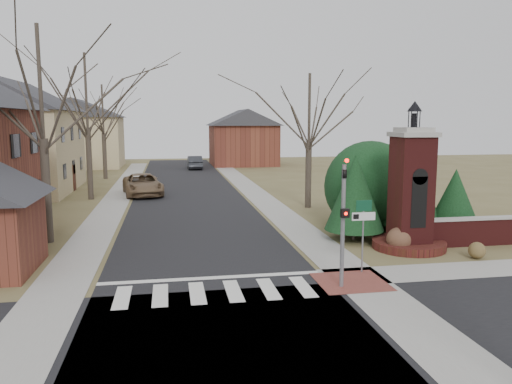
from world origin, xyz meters
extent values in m
plane|color=brown|center=(0.00, 0.00, 0.00)|extent=(120.00, 120.00, 0.00)
cube|color=black|center=(0.00, 22.00, 0.01)|extent=(8.00, 70.00, 0.01)
cube|color=black|center=(0.00, -3.00, 0.01)|extent=(120.00, 8.00, 0.01)
cube|color=silver|center=(0.00, 0.80, 0.01)|extent=(8.00, 2.20, 0.02)
cube|color=silver|center=(0.00, 2.30, 0.01)|extent=(8.00, 0.35, 0.02)
cube|color=gray|center=(5.20, 22.00, 0.01)|extent=(2.00, 60.00, 0.02)
cube|color=gray|center=(-5.20, 22.00, 0.01)|extent=(2.00, 60.00, 0.02)
cube|color=brown|center=(4.80, 1.00, 0.01)|extent=(2.40, 2.40, 0.02)
cylinder|color=slate|center=(4.30, 0.60, 2.10)|extent=(0.14, 0.14, 4.20)
imported|color=black|center=(4.30, 0.60, 4.05)|extent=(0.15, 0.18, 0.90)
sphere|color=#FF0C05|center=(4.30, 0.38, 4.35)|extent=(0.14, 0.14, 0.14)
cube|color=black|center=(4.30, 0.42, 2.60)|extent=(0.28, 0.16, 0.30)
sphere|color=#FF0C05|center=(4.30, 0.33, 2.60)|extent=(0.11, 0.11, 0.11)
cylinder|color=slate|center=(5.60, 2.00, 1.30)|extent=(0.06, 0.06, 2.60)
cube|color=silver|center=(5.60, 1.98, 2.15)|extent=(0.90, 0.03, 0.30)
cube|color=black|center=(5.30, 1.97, 2.15)|extent=(0.22, 0.02, 0.18)
cube|color=#0D4027|center=(5.60, 1.98, 2.55)|extent=(0.60, 0.03, 0.40)
cylinder|color=#4F1817|center=(9.00, 5.00, 0.18)|extent=(3.20, 3.20, 0.36)
cube|color=#4F1817|center=(9.00, 5.00, 2.50)|extent=(1.50, 1.50, 5.00)
cube|color=black|center=(9.00, 4.28, 2.20)|extent=(0.70, 0.10, 2.20)
cube|color=gray|center=(9.00, 5.00, 5.05)|extent=(1.70, 1.70, 0.20)
cube|color=gray|center=(9.00, 5.00, 5.25)|extent=(1.30, 1.30, 0.20)
cylinder|color=black|center=(9.00, 5.00, 5.65)|extent=(0.20, 0.20, 0.60)
cone|color=black|center=(9.00, 5.00, 6.25)|extent=(0.64, 0.64, 0.45)
cube|color=#4F1817|center=(13.50, 5.00, 0.60)|extent=(7.50, 0.40, 1.20)
cube|color=gray|center=(13.50, 5.00, 1.25)|extent=(7.50, 0.50, 0.10)
cube|color=#CEC489|center=(-13.50, 27.00, 3.20)|extent=(9.00, 12.00, 6.40)
cube|color=#CEC489|center=(-12.00, 48.00, 3.00)|extent=(10.00, 8.00, 6.00)
cube|color=#CEC489|center=(-14.80, 46.40, 6.99)|extent=(0.75, 0.75, 3.08)
cube|color=brown|center=(8.00, 48.00, 2.50)|extent=(8.00, 8.00, 5.00)
cube|color=brown|center=(5.76, 46.40, 5.90)|extent=(0.75, 0.75, 2.80)
cylinder|color=#473D33|center=(7.20, 7.00, 0.25)|extent=(0.20, 0.20, 0.50)
cone|color=black|center=(7.20, 7.00, 2.30)|extent=(2.80, 2.80, 3.60)
cylinder|color=#473D33|center=(10.50, 8.20, 0.25)|extent=(0.20, 0.20, 0.50)
cone|color=black|center=(10.50, 8.20, 2.60)|extent=(3.40, 3.40, 4.20)
cylinder|color=#473D33|center=(12.50, 7.20, 0.25)|extent=(0.20, 0.20, 0.50)
cone|color=black|center=(12.50, 7.20, 1.90)|extent=(2.40, 2.40, 2.80)
sphere|color=black|center=(9.00, 9.50, 2.40)|extent=(4.80, 4.80, 4.80)
cylinder|color=#473D33|center=(-7.00, 9.00, 2.42)|extent=(0.40, 0.40, 4.83)
cylinder|color=#473D33|center=(-7.00, 22.00, 2.52)|extent=(0.40, 0.40, 5.04)
cylinder|color=#473D33|center=(-7.50, 35.00, 2.21)|extent=(0.40, 0.40, 4.41)
cylinder|color=#473D33|center=(7.50, 16.00, 2.10)|extent=(0.40, 0.40, 4.20)
imported|color=brown|center=(-3.40, 23.44, 0.81)|extent=(3.51, 6.15, 1.62)
imported|color=#34373C|center=(1.60, 43.54, 0.77)|extent=(1.67, 4.66, 1.53)
sphere|color=brown|center=(8.32, 4.60, 0.53)|extent=(1.07, 1.07, 1.07)
sphere|color=brown|center=(11.00, 3.00, 0.35)|extent=(0.69, 0.69, 0.69)
camera|label=1|loc=(-1.43, -15.07, 5.65)|focal=35.00mm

